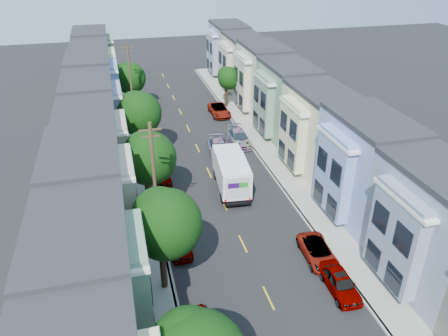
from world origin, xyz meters
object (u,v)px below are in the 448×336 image
at_px(parked_left_d, 161,174).
at_px(parked_right_c, 239,138).
at_px(fedex_truck, 231,172).
at_px(parked_left_c, 180,243).
at_px(lead_sedan, 219,148).
at_px(parked_right_b, 318,252).
at_px(parked_right_d, 219,110).
at_px(parked_left_b, 204,331).
at_px(tree_e, 129,78).
at_px(tree_c, 148,159).
at_px(utility_pole_far, 131,83).
at_px(tree_far_r, 228,79).
at_px(tree_b, 164,225).
at_px(parked_right_a, 340,283).
at_px(utility_pole_near, 155,185).
at_px(tree_d, 138,114).

relative_size(parked_left_d, parked_right_c, 0.89).
bearing_deg(fedex_truck, parked_left_c, -122.65).
relative_size(lead_sedan, parked_right_b, 1.11).
distance_m(parked_right_b, parked_right_d, 30.53).
bearing_deg(parked_left_b, parked_right_b, 21.67).
relative_size(tree_e, parked_right_d, 1.31).
bearing_deg(lead_sedan, tree_c, -128.07).
bearing_deg(parked_left_c, tree_e, 93.44).
height_order(utility_pole_far, fedex_truck, utility_pole_far).
height_order(tree_e, parked_left_c, tree_e).
xyz_separation_m(parked_right_c, parked_right_d, (0.00, 9.42, -0.06)).
relative_size(tree_far_r, utility_pole_far, 0.57).
bearing_deg(parked_left_c, tree_b, -109.68).
xyz_separation_m(tree_e, fedex_truck, (7.64, -24.11, -2.57)).
xyz_separation_m(tree_far_r, parked_left_d, (-11.79, -18.62, -3.35)).
bearing_deg(parked_right_a, parked_left_b, -168.93).
bearing_deg(parked_left_b, parked_right_d, 69.02).
height_order(parked_left_c, parked_left_d, parked_left_d).
bearing_deg(parked_right_a, fedex_truck, 105.27).
height_order(lead_sedan, parked_left_d, lead_sedan).
bearing_deg(utility_pole_far, parked_left_d, -85.11).
xyz_separation_m(lead_sedan, parked_right_d, (2.94, 11.54, -0.05)).
distance_m(utility_pole_near, parked_left_d, 10.70).
xyz_separation_m(tree_e, utility_pole_near, (0.00, -30.51, 0.73)).
distance_m(tree_b, parked_left_d, 15.61).
distance_m(tree_far_r, parked_right_b, 33.59).
relative_size(fedex_truck, parked_left_c, 1.66).
xyz_separation_m(parked_left_d, parked_right_b, (9.80, -14.73, -0.10)).
bearing_deg(parked_left_d, lead_sedan, 32.64).
bearing_deg(utility_pole_near, parked_left_b, -82.13).
height_order(utility_pole_far, parked_left_d, utility_pole_far).
bearing_deg(parked_right_b, utility_pole_near, 159.34).
bearing_deg(utility_pole_near, tree_e, 90.00).
distance_m(tree_far_r, fedex_truck, 22.67).
bearing_deg(tree_far_r, utility_pole_far, -170.25).
distance_m(tree_c, lead_sedan, 12.50).
height_order(lead_sedan, parked_right_d, lead_sedan).
bearing_deg(parked_left_b, parked_right_a, 3.64).
relative_size(tree_c, utility_pole_near, 0.71).
bearing_deg(tree_e, parked_left_b, -88.02).
height_order(parked_left_b, parked_right_c, parked_right_c).
bearing_deg(tree_d, parked_left_c, -85.21).
relative_size(tree_e, parked_left_c, 1.58).
xyz_separation_m(tree_b, tree_far_r, (13.20, 33.51, -1.16)).
relative_size(utility_pole_near, parked_left_d, 2.22).
bearing_deg(tree_e, fedex_truck, -72.43).
relative_size(utility_pole_far, parked_left_c, 2.40).
height_order(tree_d, parked_left_b, tree_d).
xyz_separation_m(tree_far_r, utility_pole_near, (-13.19, -28.27, 1.07)).
relative_size(tree_e, lead_sedan, 1.31).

